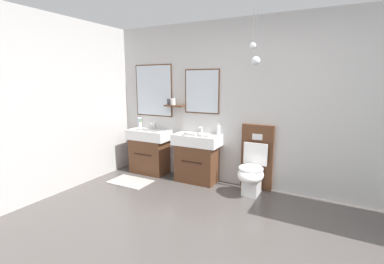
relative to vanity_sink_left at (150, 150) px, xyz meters
The scene contains 11 objects.
wall_back 2.15m from the vanity_sink_left, ahead, with size 5.48×0.53×2.56m.
wall_left 2.17m from the vanity_sink_left, 110.65° to the right, with size 0.12×4.32×2.56m, color #B7B5B2.
bath_mat 0.69m from the vanity_sink_left, 90.00° to the right, with size 0.68×0.44×0.01m, color #9E9993.
vanity_sink_left is the anchor object (origin of this frame).
tap_on_left_sink 0.47m from the vanity_sink_left, 90.00° to the left, with size 0.03×0.13×0.11m.
vanity_sink_right 0.96m from the vanity_sink_left, ahead, with size 0.76×0.42×0.79m.
tap_on_right_sink 1.06m from the vanity_sink_left, ahead, with size 0.03×0.13×0.11m.
toilet 1.90m from the vanity_sink_left, ahead, with size 0.48×0.62×1.00m.
toothbrush_cup 0.54m from the vanity_sink_left, 156.42° to the left, with size 0.07×0.07×0.19m.
soap_dispenser 1.35m from the vanity_sink_left, ahead, with size 0.06×0.06×0.19m.
folded_hand_towel 1.00m from the vanity_sink_left, ahead, with size 0.22×0.16×0.04m, color white.
Camera 1 is at (0.91, -2.00, 1.63)m, focal length 25.47 mm.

